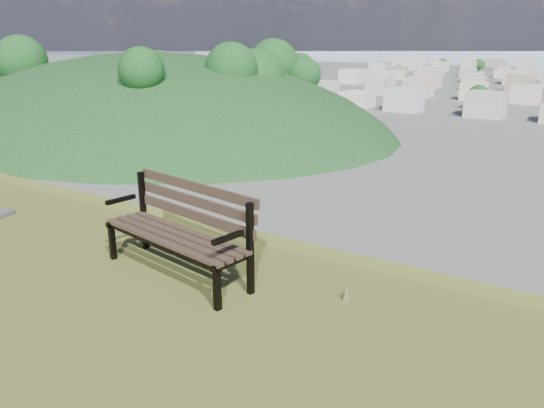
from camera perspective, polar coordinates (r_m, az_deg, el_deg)
The scene contains 2 objects.
park_bench at distance 5.91m, azimuth -9.70°, elevation -2.23°, with size 2.00×0.94×1.01m.
green_wooded_hill at distance 171.70m, azimuth -12.66°, elevation 8.01°, with size 178.34×142.67×89.17m.
Camera 1 is at (4.35, -1.28, 27.55)m, focal length 35.00 mm.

